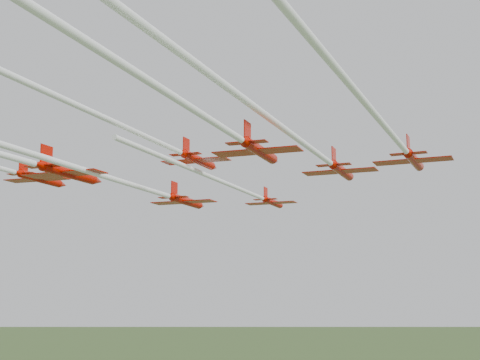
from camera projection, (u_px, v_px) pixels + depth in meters
The scene contains 6 objects.
jet_lead at pixel (244, 190), 91.94m from camera, with size 14.36×50.60×2.35m.
jet_row2_left at pixel (129, 184), 78.19m from camera, with size 17.52×60.81×2.70m.
jet_row2_right at pixel (306, 145), 73.08m from camera, with size 17.18×64.38×2.90m.
jet_row3_mid at pixel (156, 141), 68.49m from camera, with size 13.30×45.36×2.40m.
jet_row3_right at pixel (383, 123), 54.10m from camera, with size 14.33×59.60×2.37m.
jet_row4_right at pixel (225, 129), 54.09m from camera, with size 13.09×42.04×2.48m.
Camera 1 is at (46.18, -70.36, 44.81)m, focal length 50.00 mm.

